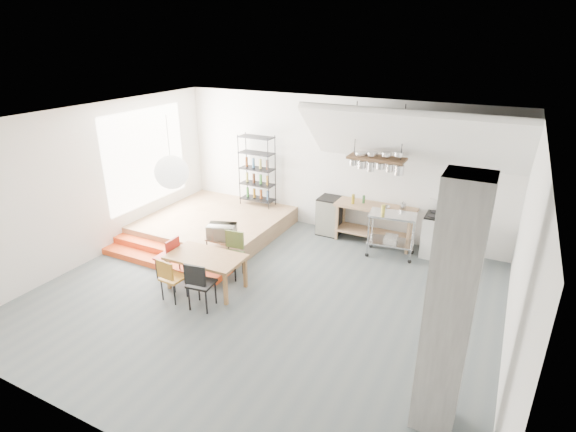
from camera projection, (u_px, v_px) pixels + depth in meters
The scene contains 26 objects.
floor at pixel (263, 297), 8.24m from camera, with size 8.00×8.00×0.00m, color #576165.
wall_back at pixel (337, 166), 10.52m from camera, with size 8.00×0.04×3.20m, color silver.
wall_left at pixel (95, 183), 9.32m from camera, with size 0.04×7.00×3.20m, color silver.
wall_right at pixel (522, 267), 5.95m from camera, with size 0.04×7.00×3.20m, color silver.
ceiling at pixel (259, 121), 7.03m from camera, with size 8.00×7.00×0.02m, color white.
slope_ceiling at pixel (412, 138), 8.91m from camera, with size 4.40×1.80×0.15m, color white.
window_pane at pixel (146, 157), 10.48m from camera, with size 0.02×2.50×2.20m, color white.
platform at pixel (215, 224), 10.87m from camera, with size 3.00×3.00×0.40m, color #916C48.
step_lower at pixel (160, 263), 9.31m from camera, with size 3.00×0.35×0.13m, color #E54C1A.
step_upper at pixel (171, 253), 9.57m from camera, with size 3.00×0.35×0.27m, color #E54C1A.
concrete_column at pixel (449, 311), 5.00m from camera, with size 0.50×0.50×3.20m, color slate.
kitchen_counter at pixel (375, 218), 10.13m from camera, with size 1.80×0.60×0.91m.
stove at pixel (438, 235), 9.60m from camera, with size 0.60×0.60×1.18m.
pot_rack at pixel (377, 162), 9.43m from camera, with size 1.20×0.50×1.43m.
wire_shelving at pixel (257, 170), 11.22m from camera, with size 0.88×0.38×1.80m.
microwave_shelf at pixel (222, 239), 9.24m from camera, with size 0.60×0.40×0.16m.
paper_lantern at pixel (172, 172), 7.95m from camera, with size 0.60×0.60×0.60m, color white.
dining_table at pixel (206, 259), 8.31m from camera, with size 1.43×0.83×0.67m.
chair_mustard at pixel (170, 276), 7.94m from camera, with size 0.40×0.40×0.83m.
chair_black at pixel (199, 282), 7.66m from camera, with size 0.47×0.47×0.92m.
chair_olive at pixel (232, 250), 8.81m from camera, with size 0.45×0.45×0.90m.
chair_red at pixel (169, 254), 8.69m from camera, with size 0.40×0.40×0.86m.
rolling_cart at pixel (392, 229), 9.55m from camera, with size 1.04×0.66×0.97m.
mini_fridge at pixel (330, 216), 10.71m from camera, with size 0.53×0.53×0.91m, color black.
microwave at pixel (222, 232), 9.17m from camera, with size 0.57×0.38×0.31m, color beige.
bowl at pixel (386, 207), 9.88m from camera, with size 0.20×0.20×0.05m, color silver.
Camera 1 is at (3.63, -6.09, 4.47)m, focal length 28.00 mm.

